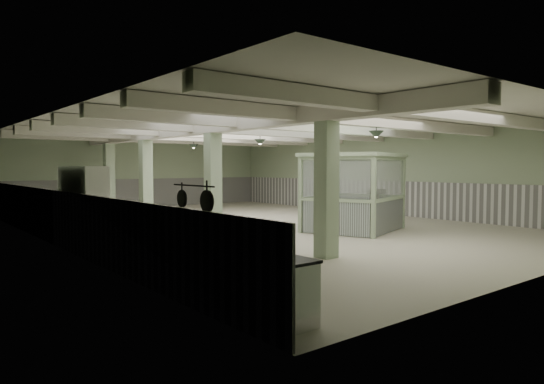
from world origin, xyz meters
TOP-DOWN VIEW (x-y plane):
  - floor at (0.00, 0.00)m, footprint 20.00×20.00m
  - ceiling at (0.00, 0.00)m, footprint 14.00×20.00m
  - wall_back at (0.00, 10.00)m, footprint 14.00×0.02m
  - wall_left at (-7.00, 0.00)m, footprint 0.02×20.00m
  - wall_right at (7.00, 0.00)m, footprint 0.02×20.00m
  - wainscot_left at (-6.97, 0.00)m, footprint 0.05×19.90m
  - wainscot_right at (6.97, 0.00)m, footprint 0.05×19.90m
  - wainscot_back at (0.00, 9.97)m, footprint 13.90×0.05m
  - girder at (-2.50, 0.00)m, footprint 0.45×19.90m
  - beam_a at (0.00, -7.50)m, footprint 13.90×0.35m
  - beam_b at (0.00, -5.00)m, footprint 13.90×0.35m
  - beam_c at (0.00, -2.50)m, footprint 13.90×0.35m
  - beam_d at (0.00, 0.00)m, footprint 13.90×0.35m
  - beam_e at (0.00, 2.50)m, footprint 13.90×0.35m
  - beam_f at (0.00, 5.00)m, footprint 13.90×0.35m
  - beam_g at (0.00, 7.50)m, footprint 13.90×0.35m
  - column_a at (-2.50, -6.00)m, footprint 0.42×0.42m
  - column_b at (-2.50, -1.00)m, footprint 0.42×0.42m
  - column_c at (-2.50, 4.00)m, footprint 0.42×0.42m
  - column_d at (-2.50, 8.00)m, footprint 0.42×0.42m
  - hook_rail at (-6.93, -7.60)m, footprint 0.02×1.20m
  - pendant_front at (0.50, -5.00)m, footprint 0.44×0.44m
  - pendant_mid at (0.50, 0.50)m, footprint 0.44×0.44m
  - pendant_back at (0.50, 5.50)m, footprint 0.44×0.44m
  - prep_counter at (-6.54, -7.00)m, footprint 0.88×5.06m
  - pitcher_near at (-6.53, -5.68)m, footprint 0.23×0.24m
  - pitcher_far at (-6.58, -8.74)m, footprint 0.23×0.26m
  - veg_colander at (-6.59, -6.96)m, footprint 0.66×0.66m
  - orange_bowl at (-6.65, -6.51)m, footprint 0.28×0.28m
  - skillet_near at (-6.88, -7.92)m, footprint 0.04×0.33m
  - skillet_far at (-6.88, -7.16)m, footprint 0.04×0.27m
  - walkin_cooler at (-6.62, -1.47)m, footprint 0.99×2.29m
  - guard_booth at (1.67, -3.12)m, footprint 3.91×3.61m
  - filing_cabinet at (3.29, -2.73)m, footprint 0.59×0.71m

SIDE VIEW (x-z plane):
  - floor at x=0.00m, z-range 0.00..0.00m
  - prep_counter at x=-6.54m, z-range 0.01..0.92m
  - filing_cabinet at x=3.29m, z-range 0.00..1.33m
  - wainscot_left at x=-6.97m, z-range 0.00..1.50m
  - wainscot_right at x=6.97m, z-range 0.00..1.50m
  - wainscot_back at x=0.00m, z-range 0.00..1.50m
  - orange_bowl at x=-6.65m, z-range 0.90..1.00m
  - veg_colander at x=-6.59m, z-range 0.90..1.13m
  - pitcher_near at x=-6.53m, z-range 0.90..1.15m
  - walkin_cooler at x=-6.62m, z-range 0.00..2.10m
  - pitcher_far at x=-6.58m, z-range 0.90..1.20m
  - skillet_near at x=-6.88m, z-range 1.47..1.79m
  - skillet_far at x=-6.88m, z-range 1.49..1.77m
  - guard_booth at x=1.67m, z-range 0.46..3.03m
  - wall_back at x=0.00m, z-range 0.00..3.60m
  - wall_left at x=-7.00m, z-range 0.00..3.60m
  - wall_right at x=7.00m, z-range 0.00..3.60m
  - column_a at x=-2.50m, z-range 0.00..3.60m
  - column_b at x=-2.50m, z-range 0.00..3.60m
  - column_c at x=-2.50m, z-range 0.00..3.60m
  - column_d at x=-2.50m, z-range 0.00..3.60m
  - hook_rail at x=-6.93m, z-range 1.84..1.86m
  - pendant_front at x=0.50m, z-range 2.94..3.16m
  - pendant_mid at x=0.50m, z-range 2.94..3.16m
  - pendant_back at x=0.50m, z-range 2.94..3.16m
  - girder at x=-2.50m, z-range 3.18..3.58m
  - beam_a at x=0.00m, z-range 3.26..3.58m
  - beam_b at x=0.00m, z-range 3.26..3.58m
  - beam_c at x=0.00m, z-range 3.26..3.58m
  - beam_d at x=0.00m, z-range 3.26..3.58m
  - beam_e at x=0.00m, z-range 3.26..3.58m
  - beam_f at x=0.00m, z-range 3.26..3.58m
  - beam_g at x=0.00m, z-range 3.26..3.58m
  - ceiling at x=0.00m, z-range 3.59..3.61m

